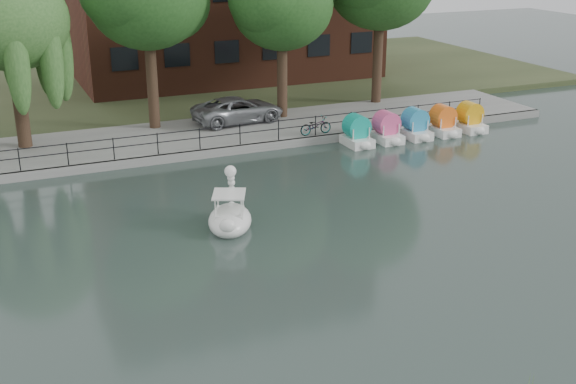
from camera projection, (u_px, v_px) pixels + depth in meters
ground_plane at (324, 273)px, 22.62m from camera, size 120.00×120.00×0.00m
promenade at (184, 138)px, 36.33m from camera, size 40.00×6.00×0.40m
kerb at (202, 154)px, 33.79m from camera, size 40.00×0.25×0.40m
land_strip at (127, 86)px, 48.39m from camera, size 60.00×22.00×0.36m
railing at (200, 134)px, 33.63m from camera, size 32.00×0.05×1.00m
willow_mid at (9, 21)px, 32.30m from camera, size 5.32×5.32×8.15m
broadleaf_right at (282, 5)px, 37.72m from camera, size 5.40×5.40×8.32m
minivan at (238, 108)px, 38.28m from camera, size 3.17×5.87×1.57m
bicycle at (316, 125)px, 36.13m from camera, size 0.68×1.75×1.00m
swan_boat at (230, 215)px, 25.97m from camera, size 2.40×2.87×2.09m
pedal_boat_row at (415, 126)px, 36.95m from camera, size 7.95×1.70×1.40m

